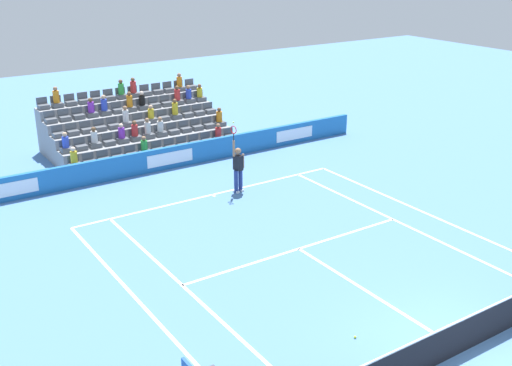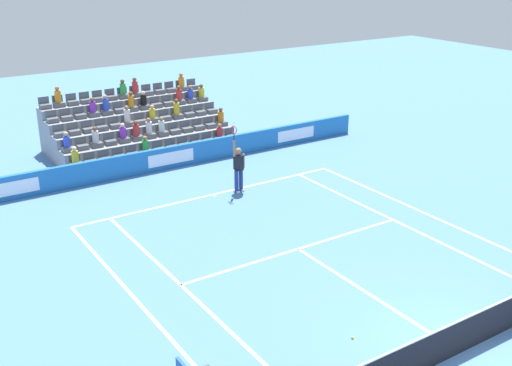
# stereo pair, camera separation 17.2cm
# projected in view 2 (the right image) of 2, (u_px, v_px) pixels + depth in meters

# --- Properties ---
(ground_plane) EXTENTS (80.00, 80.00, 0.00)m
(ground_plane) POSITION_uv_depth(u_px,v_px,m) (461.00, 352.00, 14.73)
(ground_plane) COLOR #4C7AB2
(line_baseline) EXTENTS (10.97, 0.10, 0.01)m
(line_baseline) POSITION_uv_depth(u_px,v_px,m) (213.00, 195.00, 24.04)
(line_baseline) COLOR white
(line_baseline) RESTS_ON ground
(line_service) EXTENTS (8.23, 0.10, 0.01)m
(line_service) POSITION_uv_depth(u_px,v_px,m) (298.00, 249.00, 19.74)
(line_service) COLOR white
(line_service) RESTS_ON ground
(line_centre_service) EXTENTS (0.10, 6.40, 0.01)m
(line_centre_service) POSITION_uv_depth(u_px,v_px,m) (368.00, 293.00, 17.23)
(line_centre_service) COLOR white
(line_centre_service) RESTS_ON ground
(line_singles_sideline_left) EXTENTS (0.10, 11.89, 0.01)m
(line_singles_sideline_left) POSITION_uv_depth(u_px,v_px,m) (188.00, 292.00, 17.29)
(line_singles_sideline_left) COLOR white
(line_singles_sideline_left) RESTS_ON ground
(line_singles_sideline_right) EXTENTS (0.10, 11.89, 0.01)m
(line_singles_sideline_right) POSITION_uv_depth(u_px,v_px,m) (402.00, 224.00, 21.48)
(line_singles_sideline_right) COLOR white
(line_singles_sideline_right) RESTS_ON ground
(line_doubles_sideline_left) EXTENTS (0.10, 11.89, 0.01)m
(line_doubles_sideline_left) POSITION_uv_depth(u_px,v_px,m) (142.00, 307.00, 16.59)
(line_doubles_sideline_left) COLOR white
(line_doubles_sideline_left) RESTS_ON ground
(line_doubles_sideline_right) EXTENTS (0.10, 11.89, 0.01)m
(line_doubles_sideline_right) POSITION_uv_depth(u_px,v_px,m) (430.00, 215.00, 22.18)
(line_doubles_sideline_right) COLOR white
(line_doubles_sideline_right) RESTS_ON ground
(line_centre_mark) EXTENTS (0.10, 0.20, 0.01)m
(line_centre_mark) POSITION_uv_depth(u_px,v_px,m) (214.00, 195.00, 23.96)
(line_centre_mark) COLOR white
(line_centre_mark) RESTS_ON ground
(sponsor_barrier) EXTENTS (19.83, 0.22, 0.96)m
(sponsor_barrier) POSITION_uv_depth(u_px,v_px,m) (170.00, 157.00, 26.76)
(sponsor_barrier) COLOR #1E66AD
(sponsor_barrier) RESTS_ON ground
(tennis_net) EXTENTS (11.97, 0.10, 1.07)m
(tennis_net) POSITION_uv_depth(u_px,v_px,m) (463.00, 335.00, 14.55)
(tennis_net) COLOR #33383D
(tennis_net) RESTS_ON ground
(tennis_player) EXTENTS (0.53, 0.40, 2.85)m
(tennis_player) POSITION_uv_depth(u_px,v_px,m) (238.00, 168.00, 23.98)
(tennis_player) COLOR navy
(tennis_player) RESTS_ON ground
(stadium_stand) EXTENTS (8.06, 4.75, 3.04)m
(stadium_stand) POSITION_uv_depth(u_px,v_px,m) (137.00, 130.00, 29.43)
(stadium_stand) COLOR gray
(stadium_stand) RESTS_ON ground
(loose_tennis_ball) EXTENTS (0.07, 0.07, 0.07)m
(loose_tennis_ball) POSITION_uv_depth(u_px,v_px,m) (353.00, 337.00, 15.23)
(loose_tennis_ball) COLOR #D1E533
(loose_tennis_ball) RESTS_ON ground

